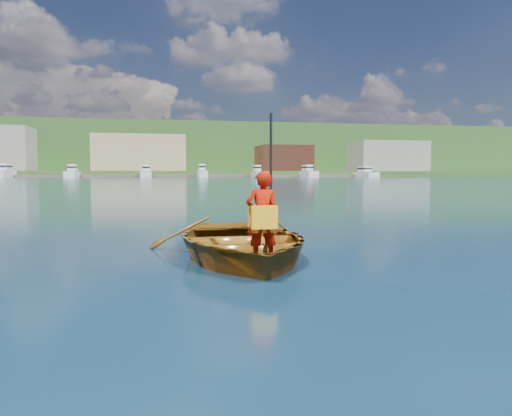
{
  "coord_description": "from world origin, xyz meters",
  "views": [
    {
      "loc": [
        0.15,
        -8.03,
        1.27
      ],
      "look_at": [
        1.62,
        -0.72,
        0.75
      ],
      "focal_mm": 35.0,
      "sensor_mm": 36.0,
      "label": 1
    }
  ],
  "objects_px": {
    "rowboat": "(240,241)",
    "dock": "(129,176)",
    "child_paddler": "(262,216)",
    "marina_yachts": "(119,173)"
  },
  "relations": [
    {
      "from": "rowboat",
      "to": "dock",
      "type": "distance_m",
      "value": 149.01
    },
    {
      "from": "child_paddler",
      "to": "marina_yachts",
      "type": "height_order",
      "value": "marina_yachts"
    },
    {
      "from": "marina_yachts",
      "to": "rowboat",
      "type": "bearing_deg",
      "value": -85.37
    },
    {
      "from": "rowboat",
      "to": "marina_yachts",
      "type": "xyz_separation_m",
      "value": [
        -11.66,
        144.05,
        1.12
      ]
    },
    {
      "from": "dock",
      "to": "marina_yachts",
      "type": "xyz_separation_m",
      "value": [
        -2.4,
        -4.68,
        0.97
      ]
    },
    {
      "from": "child_paddler",
      "to": "rowboat",
      "type": "bearing_deg",
      "value": 99.45
    },
    {
      "from": "child_paddler",
      "to": "marina_yachts",
      "type": "bearing_deg",
      "value": 94.66
    },
    {
      "from": "dock",
      "to": "rowboat",
      "type": "bearing_deg",
      "value": -86.44
    },
    {
      "from": "rowboat",
      "to": "child_paddler",
      "type": "xyz_separation_m",
      "value": [
        0.15,
        -0.9,
        0.45
      ]
    },
    {
      "from": "rowboat",
      "to": "child_paddler",
      "type": "height_order",
      "value": "child_paddler"
    }
  ]
}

